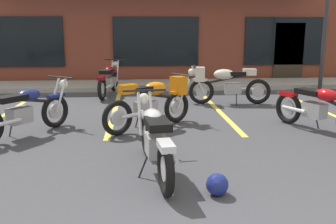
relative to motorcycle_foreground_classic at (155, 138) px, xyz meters
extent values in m
plane|color=#3D3D42|center=(0.46, 0.54, -0.46)|extent=(80.00, 80.00, 0.00)
cube|color=#A8A59E|center=(0.46, 7.47, -0.39)|extent=(22.00, 1.80, 0.14)
cube|color=brown|center=(0.46, 11.76, 1.62)|extent=(17.64, 6.32, 4.17)
cube|color=black|center=(-4.25, 8.56, 0.99)|extent=(3.01, 0.06, 1.70)
cube|color=black|center=(0.46, 8.56, 0.99)|extent=(3.01, 0.06, 1.70)
cube|color=black|center=(5.16, 8.56, 0.99)|extent=(3.01, 0.06, 1.70)
cube|color=#33281E|center=(5.31, 8.56, 0.59)|extent=(1.10, 0.06, 2.10)
cube|color=#DBCC4C|center=(-3.19, 3.87, -0.46)|extent=(0.12, 4.80, 0.01)
cube|color=#DBCC4C|center=(-0.76, 3.87, -0.46)|extent=(0.12, 4.80, 0.01)
cube|color=#DBCC4C|center=(1.67, 3.87, -0.46)|extent=(0.12, 4.80, 0.01)
cube|color=#DBCC4C|center=(4.11, 3.87, -0.46)|extent=(0.12, 4.80, 0.01)
torus|color=black|center=(0.09, -0.74, -0.14)|extent=(0.18, 0.65, 0.64)
cylinder|color=#B7B7BC|center=(0.09, -0.74, -0.14)|extent=(0.09, 0.29, 0.29)
torus|color=black|center=(-0.09, 0.69, -0.14)|extent=(0.18, 0.65, 0.64)
cylinder|color=#B7B7BC|center=(-0.09, 0.69, -0.14)|extent=(0.09, 0.29, 0.29)
cylinder|color=silver|center=(-0.19, 0.78, 0.18)|extent=(0.08, 0.33, 0.66)
cylinder|color=silver|center=(-0.01, 0.80, 0.18)|extent=(0.08, 0.33, 0.66)
cylinder|color=black|center=(-0.11, 0.87, 0.50)|extent=(0.66, 0.11, 0.03)
sphere|color=silver|center=(-0.12, 0.95, 0.36)|extent=(0.19, 0.19, 0.17)
cube|color=silver|center=(-0.09, 0.73, 0.16)|extent=(0.18, 0.37, 0.06)
cube|color=#9E9EA3|center=(0.01, -0.10, -0.06)|extent=(0.29, 0.43, 0.28)
cylinder|color=silver|center=(0.20, -0.45, -0.10)|extent=(0.14, 0.55, 0.07)
cylinder|color=black|center=(-0.01, 0.10, 0.18)|extent=(0.17, 0.94, 0.26)
ellipsoid|color=silver|center=(-0.02, 0.12, 0.26)|extent=(0.32, 0.51, 0.22)
cube|color=black|center=(0.03, -0.24, 0.26)|extent=(0.34, 0.55, 0.10)
cube|color=silver|center=(0.09, -0.76, 0.14)|extent=(0.20, 0.38, 0.08)
cylinder|color=black|center=(-0.16, -0.19, -0.32)|extent=(0.14, 0.04, 0.29)
torus|color=black|center=(2.80, 2.38, -0.14)|extent=(0.35, 0.63, 0.64)
cylinder|color=#B7B7BC|center=(2.80, 2.38, -0.14)|extent=(0.17, 0.29, 0.29)
cube|color=#9E9EA3|center=(3.06, 1.79, -0.06)|extent=(0.38, 0.46, 0.28)
cylinder|color=silver|center=(2.78, 2.07, -0.10)|extent=(0.29, 0.53, 0.07)
cylinder|color=black|center=(3.14, 1.61, 0.18)|extent=(0.43, 0.89, 0.26)
ellipsoid|color=#B70F14|center=(3.15, 1.59, 0.26)|extent=(0.43, 0.54, 0.22)
cube|color=black|center=(3.00, 1.92, 0.26)|extent=(0.47, 0.59, 0.10)
cube|color=#B70F14|center=(2.79, 2.39, 0.14)|extent=(0.29, 0.39, 0.08)
cylinder|color=black|center=(3.19, 1.93, -0.32)|extent=(0.13, 0.08, 0.29)
torus|color=black|center=(-1.81, 2.45, -0.14)|extent=(0.45, 0.58, 0.64)
cylinder|color=#B7B7BC|center=(-1.81, 2.45, -0.14)|extent=(0.22, 0.27, 0.29)
cylinder|color=silver|center=(-1.82, 2.58, 0.18)|extent=(0.23, 0.29, 0.66)
cylinder|color=silver|center=(-1.68, 2.48, 0.18)|extent=(0.23, 0.29, 0.66)
cylinder|color=black|center=(-1.70, 2.59, 0.50)|extent=(0.56, 0.41, 0.03)
sphere|color=silver|center=(-1.66, 2.66, 0.36)|extent=(0.24, 0.24, 0.17)
cube|color=navy|center=(-1.79, 2.48, 0.16)|extent=(0.32, 0.37, 0.06)
cube|color=#9E9EA3|center=(-2.28, 1.80, -0.06)|extent=(0.43, 0.46, 0.28)
cylinder|color=silver|center=(-2.38, 1.42, -0.10)|extent=(0.38, 0.49, 0.07)
cylinder|color=black|center=(-2.16, 1.96, 0.18)|extent=(0.60, 0.80, 0.26)
ellipsoid|color=navy|center=(-2.15, 1.98, 0.26)|extent=(0.49, 0.54, 0.22)
cube|color=black|center=(-2.36, 1.68, 0.26)|extent=(0.53, 0.59, 0.10)
cylinder|color=black|center=(-2.46, 1.85, -0.32)|extent=(0.12, 0.10, 0.29)
torus|color=black|center=(2.83, 4.39, -0.14)|extent=(0.65, 0.16, 0.64)
cylinder|color=#B7B7BC|center=(2.83, 4.39, -0.14)|extent=(0.29, 0.09, 0.29)
torus|color=black|center=(1.40, 4.53, -0.14)|extent=(0.65, 0.16, 0.64)
cylinder|color=#B7B7BC|center=(1.40, 4.53, -0.14)|extent=(0.29, 0.09, 0.29)
cylinder|color=silver|center=(1.29, 4.45, 0.18)|extent=(0.33, 0.08, 0.66)
cylinder|color=silver|center=(1.31, 4.63, 0.18)|extent=(0.33, 0.08, 0.66)
cylinder|color=black|center=(1.22, 4.54, 0.50)|extent=(0.10, 0.66, 0.03)
sphere|color=silver|center=(1.14, 4.55, 0.36)|extent=(0.19, 0.19, 0.17)
cube|color=beige|center=(1.36, 4.53, 0.16)|extent=(0.37, 0.17, 0.06)
cube|color=#9E9EA3|center=(2.20, 4.45, -0.06)|extent=(0.42, 0.28, 0.28)
cylinder|color=silver|center=(2.58, 4.55, -0.10)|extent=(0.55, 0.12, 0.07)
cylinder|color=black|center=(2.00, 4.47, 0.18)|extent=(0.94, 0.15, 0.26)
ellipsoid|color=beige|center=(1.96, 4.47, 0.30)|extent=(0.55, 0.35, 0.26)
cube|color=beige|center=(1.35, 4.53, 0.30)|extent=(0.27, 0.30, 0.36)
cube|color=black|center=(2.30, 4.44, 0.32)|extent=(0.42, 0.28, 0.10)
cube|color=beige|center=(2.60, 4.41, 0.36)|extent=(0.34, 0.23, 0.16)
cylinder|color=black|center=(2.25, 4.26, -0.32)|extent=(0.04, 0.14, 0.29)
torus|color=black|center=(-0.58, 1.78, -0.14)|extent=(0.57, 0.47, 0.64)
cylinder|color=#B7B7BC|center=(-0.58, 1.78, -0.14)|extent=(0.27, 0.22, 0.29)
torus|color=black|center=(0.57, 2.65, -0.14)|extent=(0.57, 0.47, 0.64)
cylinder|color=#B7B7BC|center=(0.57, 2.65, -0.14)|extent=(0.27, 0.22, 0.29)
cylinder|color=silver|center=(0.60, 2.78, 0.18)|extent=(0.29, 0.23, 0.66)
cylinder|color=silver|center=(0.70, 2.64, 0.18)|extent=(0.29, 0.23, 0.66)
cylinder|color=black|center=(0.71, 2.76, 0.50)|extent=(0.42, 0.55, 0.03)
sphere|color=silver|center=(0.78, 2.81, 0.36)|extent=(0.24, 0.24, 0.17)
cube|color=orange|center=(0.60, 2.68, 0.16)|extent=(0.37, 0.33, 0.06)
cube|color=#9E9EA3|center=(-0.07, 2.17, -0.06)|extent=(0.46, 0.43, 0.28)
cylinder|color=silver|center=(-0.28, 1.83, -0.10)|extent=(0.48, 0.39, 0.07)
cylinder|color=black|center=(0.09, 2.29, 0.18)|extent=(0.79, 0.62, 0.26)
ellipsoid|color=orange|center=(0.12, 2.31, 0.30)|extent=(0.60, 0.55, 0.26)
cube|color=orange|center=(0.61, 2.68, 0.30)|extent=(0.36, 0.37, 0.36)
cube|color=black|center=(-0.15, 2.11, 0.32)|extent=(0.46, 0.43, 0.10)
cube|color=orange|center=(-0.39, 1.93, 0.36)|extent=(0.38, 0.35, 0.16)
cylinder|color=black|center=(-0.23, 2.27, -0.32)|extent=(0.10, 0.12, 0.29)
torus|color=black|center=(-1.17, 5.22, -0.14)|extent=(0.21, 0.65, 0.64)
cylinder|color=#B7B7BC|center=(-1.17, 5.22, -0.14)|extent=(0.11, 0.29, 0.29)
torus|color=black|center=(-0.93, 6.64, -0.14)|extent=(0.21, 0.65, 0.64)
cylinder|color=#B7B7BC|center=(-0.93, 6.64, -0.14)|extent=(0.11, 0.29, 0.29)
cylinder|color=silver|center=(-1.00, 6.75, 0.18)|extent=(0.10, 0.33, 0.66)
cylinder|color=silver|center=(-0.82, 6.72, 0.18)|extent=(0.10, 0.33, 0.66)
cylinder|color=black|center=(-0.89, 6.82, 0.50)|extent=(0.66, 0.14, 0.03)
sphere|color=silver|center=(-0.88, 6.90, 0.36)|extent=(0.20, 0.20, 0.17)
cube|color=maroon|center=(-0.92, 6.68, 0.16)|extent=(0.20, 0.38, 0.06)
cube|color=#9E9EA3|center=(-1.06, 5.85, -0.06)|extent=(0.30, 0.43, 0.28)
cylinder|color=silver|center=(-0.99, 5.46, -0.10)|extent=(0.16, 0.55, 0.07)
cylinder|color=black|center=(-1.03, 6.05, 0.18)|extent=(0.22, 0.94, 0.26)
ellipsoid|color=maroon|center=(-1.02, 6.07, 0.26)|extent=(0.34, 0.52, 0.22)
cube|color=black|center=(-1.08, 5.71, 0.26)|extent=(0.36, 0.56, 0.10)
cube|color=maroon|center=(-1.17, 5.20, 0.14)|extent=(0.22, 0.38, 0.08)
cylinder|color=black|center=(-1.25, 5.81, -0.32)|extent=(0.14, 0.05, 0.29)
sphere|color=navy|center=(0.68, -0.79, -0.33)|extent=(0.26, 0.26, 0.26)
cube|color=black|center=(0.68, -0.69, -0.34)|extent=(0.18, 0.03, 0.09)
cylinder|color=#2D2D33|center=(5.47, 6.37, 2.08)|extent=(0.12, 0.12, 5.08)
camera|label=1|loc=(-0.20, -4.66, 1.40)|focal=39.51mm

